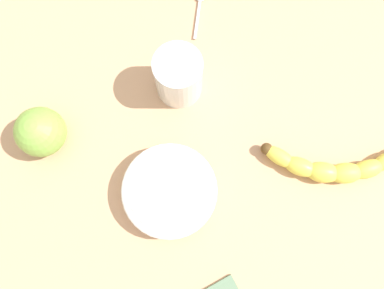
{
  "coord_description": "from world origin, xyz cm",
  "views": [
    {
      "loc": [
        6.81,
        -10.67,
        66.29
      ],
      "look_at": [
        -2.8,
        -0.84,
        5.0
      ],
      "focal_mm": 35.81,
      "sensor_mm": 36.0,
      "label": 1
    }
  ],
  "objects_px": {
    "banana": "(334,167)",
    "ceramic_bowl": "(171,193)",
    "green_apple_fruit": "(41,132)",
    "smoothie_glass": "(179,77)"
  },
  "relations": [
    {
      "from": "ceramic_bowl",
      "to": "green_apple_fruit",
      "type": "distance_m",
      "value": 0.23
    },
    {
      "from": "smoothie_glass",
      "to": "green_apple_fruit",
      "type": "distance_m",
      "value": 0.24
    },
    {
      "from": "banana",
      "to": "smoothie_glass",
      "type": "relative_size",
      "value": 1.92
    },
    {
      "from": "banana",
      "to": "ceramic_bowl",
      "type": "relative_size",
      "value": 1.22
    },
    {
      "from": "ceramic_bowl",
      "to": "green_apple_fruit",
      "type": "relative_size",
      "value": 1.87
    },
    {
      "from": "banana",
      "to": "green_apple_fruit",
      "type": "xyz_separation_m",
      "value": [
        -0.38,
        -0.29,
        0.02
      ]
    },
    {
      "from": "green_apple_fruit",
      "to": "banana",
      "type": "bearing_deg",
      "value": 37.98
    },
    {
      "from": "ceramic_bowl",
      "to": "green_apple_fruit",
      "type": "height_order",
      "value": "green_apple_fruit"
    },
    {
      "from": "banana",
      "to": "ceramic_bowl",
      "type": "xyz_separation_m",
      "value": [
        -0.16,
        -0.21,
        0.01
      ]
    },
    {
      "from": "smoothie_glass",
      "to": "ceramic_bowl",
      "type": "height_order",
      "value": "smoothie_glass"
    }
  ]
}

